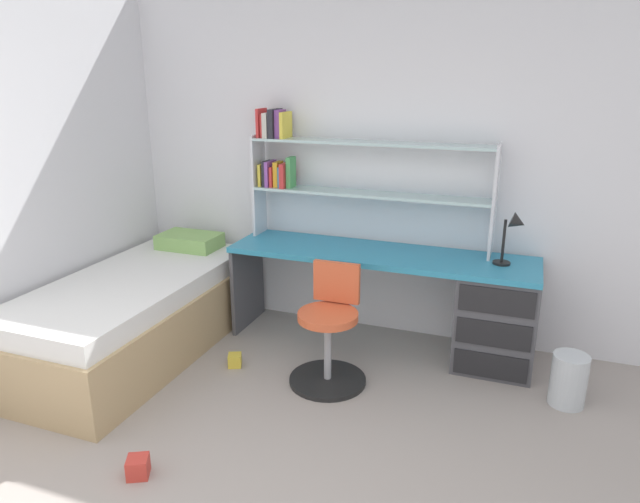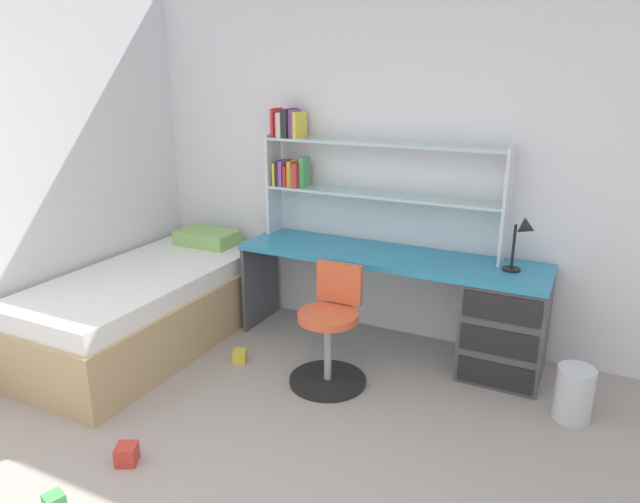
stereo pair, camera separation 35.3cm
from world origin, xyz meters
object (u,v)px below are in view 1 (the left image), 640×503
at_px(toy_block_yellow_1, 235,360).
at_px(toy_block_red_2, 138,467).
at_px(desk_lamp, 514,231).
at_px(desk, 462,304).
at_px(swivel_chair, 329,337).
at_px(bed_platform, 136,314).
at_px(bookshelf_hutch, 333,166).
at_px(waste_bin, 569,380).

distance_m(toy_block_yellow_1, toy_block_red_2, 1.21).
height_order(desk_lamp, toy_block_red_2, desk_lamp).
bearing_deg(desk_lamp, desk, 179.48).
distance_m(desk_lamp, swivel_chair, 1.43).
bearing_deg(desk, toy_block_yellow_1, -155.02).
bearing_deg(bed_platform, swivel_chair, 3.24).
bearing_deg(toy_block_red_2, desk_lamp, 48.20).
height_order(desk_lamp, swivel_chair, desk_lamp).
distance_m(bookshelf_hutch, waste_bin, 2.19).
bearing_deg(desk, bookshelf_hutch, 170.56).
xyz_separation_m(desk_lamp, toy_block_red_2, (-1.69, -1.89, -0.94)).
height_order(desk_lamp, bed_platform, desk_lamp).
xyz_separation_m(desk_lamp, toy_block_yellow_1, (-1.78, -0.69, -0.95)).
bearing_deg(waste_bin, toy_block_yellow_1, -172.18).
height_order(bookshelf_hutch, toy_block_red_2, bookshelf_hutch).
xyz_separation_m(swivel_chair, bed_platform, (-1.49, -0.08, -0.02)).
bearing_deg(toy_block_yellow_1, desk, 24.98).
distance_m(bed_platform, toy_block_yellow_1, 0.83).
distance_m(swivel_chair, bed_platform, 1.49).
distance_m(desk, toy_block_red_2, 2.38).
xyz_separation_m(desk, desk_lamp, (0.30, -0.00, 0.58)).
xyz_separation_m(bed_platform, toy_block_red_2, (0.88, -1.18, -0.24)).
distance_m(bookshelf_hutch, toy_block_yellow_1, 1.61).
bearing_deg(bookshelf_hutch, desk, -9.44).
height_order(desk_lamp, toy_block_yellow_1, desk_lamp).
relative_size(desk, toy_block_red_2, 20.75).
relative_size(bed_platform, waste_bin, 6.06).
height_order(desk, waste_bin, desk).
relative_size(bed_platform, toy_block_yellow_1, 22.37).
relative_size(desk, waste_bin, 6.65).
bearing_deg(waste_bin, toy_block_red_2, -144.52).
bearing_deg(desk_lamp, bed_platform, -164.49).
distance_m(desk, swivel_chair, 1.01).
xyz_separation_m(bookshelf_hutch, waste_bin, (1.76, -0.56, -1.16)).
xyz_separation_m(desk, bed_platform, (-2.28, -0.72, -0.13)).
relative_size(desk, toy_block_yellow_1, 24.54).
bearing_deg(swivel_chair, waste_bin, 9.25).
height_order(desk_lamp, waste_bin, desk_lamp).
height_order(bookshelf_hutch, desk_lamp, bookshelf_hutch).
xyz_separation_m(bed_platform, toy_block_yellow_1, (0.80, 0.03, -0.25)).
distance_m(desk, desk_lamp, 0.65).
relative_size(desk, desk_lamp, 5.86).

